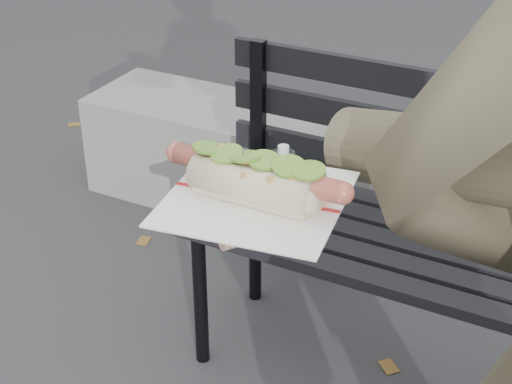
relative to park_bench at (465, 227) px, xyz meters
The scene contains 3 objects.
park_bench is the anchor object (origin of this frame).
concrete_block 1.22m from the park_bench, 148.07° to the left, with size 1.20×0.40×0.40m, color slate.
held_hotdog 1.24m from the park_bench, 80.67° to the right, with size 0.64×0.32×0.20m.
Camera 1 is at (0.21, -0.80, 1.60)m, focal length 55.00 mm.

